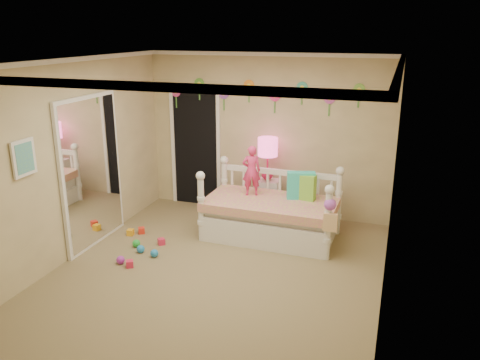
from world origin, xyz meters
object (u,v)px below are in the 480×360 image
(daybed, at_px, (271,204))
(nightstand, at_px, (267,199))
(child, at_px, (251,171))
(table_lamp, at_px, (268,152))

(daybed, height_order, nightstand, daybed)
(child, xyz_separation_m, nightstand, (0.08, 0.60, -0.63))
(table_lamp, bearing_deg, child, -97.32)
(daybed, distance_m, nightstand, 0.79)
(table_lamp, bearing_deg, daybed, -70.27)
(nightstand, bearing_deg, table_lamp, -4.00)
(nightstand, xyz_separation_m, table_lamp, (0.00, 0.00, 0.77))
(child, distance_m, nightstand, 0.88)
(nightstand, bearing_deg, daybed, -74.27)
(nightstand, relative_size, table_lamp, 0.93)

